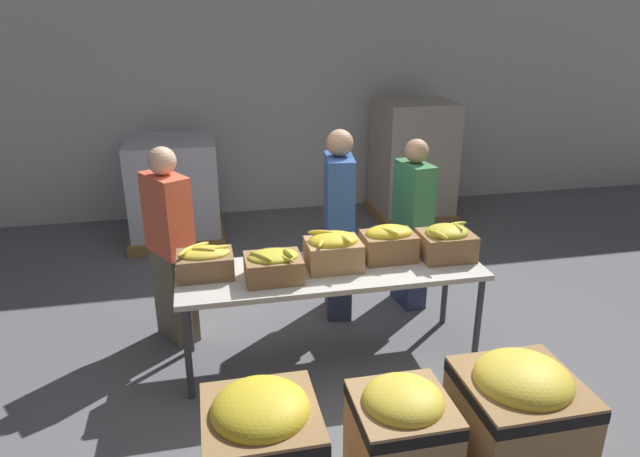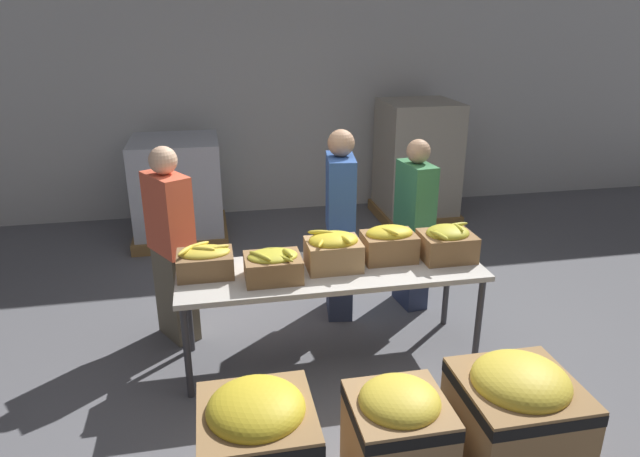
# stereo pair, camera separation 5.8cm
# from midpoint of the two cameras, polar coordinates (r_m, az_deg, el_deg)

# --- Properties ---
(ground_plane) EXTENTS (30.00, 30.00, 0.00)m
(ground_plane) POSITION_cam_midpoint_polar(r_m,az_deg,el_deg) (4.64, 1.43, -12.60)
(ground_plane) COLOR slate
(wall_back) EXTENTS (16.00, 0.08, 4.00)m
(wall_back) POSITION_cam_midpoint_polar(r_m,az_deg,el_deg) (7.57, -4.84, 16.53)
(wall_back) COLOR silver
(wall_back) RESTS_ON ground_plane
(sorting_table) EXTENTS (2.28, 0.73, 0.76)m
(sorting_table) POSITION_cam_midpoint_polar(r_m,az_deg,el_deg) (4.29, 1.52, -4.75)
(sorting_table) COLOR beige
(sorting_table) RESTS_ON ground_plane
(banana_box_0) EXTENTS (0.40, 0.30, 0.24)m
(banana_box_0) POSITION_cam_midpoint_polar(r_m,az_deg,el_deg) (4.21, -11.04, -3.16)
(banana_box_0) COLOR olive
(banana_box_0) RESTS_ON sorting_table
(banana_box_1) EXTENTS (0.40, 0.33, 0.24)m
(banana_box_1) POSITION_cam_midpoint_polar(r_m,az_deg,el_deg) (4.07, -4.31, -3.62)
(banana_box_1) COLOR olive
(banana_box_1) RESTS_ON sorting_table
(banana_box_2) EXTENTS (0.40, 0.33, 0.29)m
(banana_box_2) POSITION_cam_midpoint_polar(r_m,az_deg,el_deg) (4.23, 1.73, -2.16)
(banana_box_2) COLOR tan
(banana_box_2) RESTS_ON sorting_table
(banana_box_3) EXTENTS (0.40, 0.29, 0.28)m
(banana_box_3) POSITION_cam_midpoint_polar(r_m,az_deg,el_deg) (4.41, 7.29, -1.42)
(banana_box_3) COLOR olive
(banana_box_3) RESTS_ON sorting_table
(banana_box_4) EXTENTS (0.42, 0.37, 0.28)m
(banana_box_4) POSITION_cam_midpoint_polar(r_m,az_deg,el_deg) (4.51, 12.94, -1.33)
(banana_box_4) COLOR olive
(banana_box_4) RESTS_ON sorting_table
(volunteer_0) EXTENTS (0.26, 0.44, 1.55)m
(volunteer_0) POSITION_cam_midpoint_polar(r_m,az_deg,el_deg) (5.16, 9.67, 0.28)
(volunteer_0) COLOR #2D3856
(volunteer_0) RESTS_ON ground_plane
(volunteer_1) EXTENTS (0.29, 0.47, 1.67)m
(volunteer_1) POSITION_cam_midpoint_polar(r_m,az_deg,el_deg) (4.90, 2.35, 0.21)
(volunteer_1) COLOR #2D3856
(volunteer_1) RESTS_ON ground_plane
(volunteer_2) EXTENTS (0.40, 0.48, 1.62)m
(volunteer_2) POSITION_cam_midpoint_polar(r_m,az_deg,el_deg) (4.68, -14.27, -1.79)
(volunteer_2) COLOR #6B604C
(volunteer_2) RESTS_ON ground_plane
(donation_bin_0) EXTENTS (0.60, 0.60, 0.77)m
(donation_bin_0) POSITION_cam_midpoint_polar(r_m,az_deg,el_deg) (3.21, -5.67, -21.13)
(donation_bin_0) COLOR #A37A4C
(donation_bin_0) RESTS_ON ground_plane
(donation_bin_1) EXTENTS (0.53, 0.53, 0.69)m
(donation_bin_1) POSITION_cam_midpoint_polar(r_m,az_deg,el_deg) (3.37, 8.27, -19.85)
(donation_bin_1) COLOR tan
(donation_bin_1) RESTS_ON ground_plane
(donation_bin_2) EXTENTS (0.65, 0.65, 0.74)m
(donation_bin_2) POSITION_cam_midpoint_polar(r_m,az_deg,el_deg) (3.61, 19.41, -17.28)
(donation_bin_2) COLOR #A37A4C
(donation_bin_2) RESTS_ON ground_plane
(pallet_stack_0) EXTENTS (0.99, 0.99, 1.52)m
(pallet_stack_0) POSITION_cam_midpoint_polar(r_m,az_deg,el_deg) (7.49, 9.85, 6.57)
(pallet_stack_0) COLOR olive
(pallet_stack_0) RESTS_ON ground_plane
(pallet_stack_1) EXTENTS (1.08, 1.08, 1.20)m
(pallet_stack_1) POSITION_cam_midpoint_polar(r_m,az_deg,el_deg) (6.94, -13.77, 3.74)
(pallet_stack_1) COLOR olive
(pallet_stack_1) RESTS_ON ground_plane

